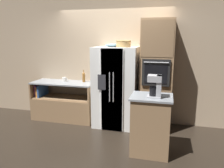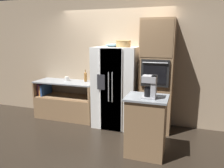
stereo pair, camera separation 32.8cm
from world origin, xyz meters
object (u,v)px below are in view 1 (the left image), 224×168
refrigerator (116,87)px  wicker_basket (123,43)px  wall_oven (156,76)px  fruit_bowl (113,45)px  bottle_tall (84,77)px  mug (65,79)px  coffee_maker (156,85)px

refrigerator → wicker_basket: bearing=-20.8°
wall_oven → refrigerator: bearing=-175.9°
wall_oven → wicker_basket: size_ratio=7.40×
refrigerator → fruit_bowl: size_ratio=5.49×
wicker_basket → bottle_tall: (-0.97, 0.26, -0.77)m
mug → coffee_maker: 2.47m
fruit_bowl → coffee_maker: bearing=-48.4°
wicker_basket → fruit_bowl: wicker_basket is taller
wall_oven → bottle_tall: 1.65m
coffee_maker → bottle_tall: bearing=143.4°
refrigerator → mug: 1.27m
wall_oven → fruit_bowl: bearing=-177.6°
refrigerator → bottle_tall: bearing=166.6°
wicker_basket → coffee_maker: wicker_basket is taller
refrigerator → coffee_maker: 1.43m
fruit_bowl → coffee_maker: (0.97, -1.09, -0.56)m
mug → refrigerator: bearing=-5.8°
refrigerator → fruit_bowl: 0.89m
bottle_tall → wall_oven: bearing=-4.6°
bottle_tall → coffee_maker: coffee_maker is taller
fruit_bowl → bottle_tall: (-0.73, 0.17, -0.73)m
wicker_basket → bottle_tall: bearing=165.3°
fruit_bowl → wicker_basket: bearing=-19.2°
wall_oven → mug: size_ratio=16.87×
wicker_basket → coffee_maker: size_ratio=0.87×
mug → coffee_maker: coffee_maker is taller
wicker_basket → wall_oven: bearing=10.4°
wall_oven → coffee_maker: bearing=-87.4°
wall_oven → coffee_maker: wall_oven is taller
refrigerator → mug: (-1.26, 0.13, 0.08)m
wicker_basket → fruit_bowl: bearing=160.8°
refrigerator → wicker_basket: size_ratio=5.60×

